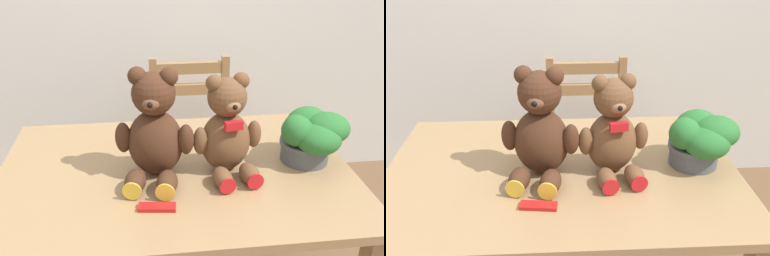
# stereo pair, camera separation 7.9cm
# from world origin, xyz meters

# --- Properties ---
(dining_table) EXTENTS (1.20, 0.82, 0.72)m
(dining_table) POSITION_xyz_m (0.00, 0.41, 0.61)
(dining_table) COLOR #9E7A51
(dining_table) RESTS_ON ground_plane
(wooden_chair_behind) EXTENTS (0.43, 0.39, 0.84)m
(wooden_chair_behind) POSITION_xyz_m (0.15, 1.20, 0.43)
(wooden_chair_behind) COLOR #997047
(wooden_chair_behind) RESTS_ON ground_plane
(teddy_bear_left) EXTENTS (0.26, 0.28, 0.37)m
(teddy_bear_left) POSITION_xyz_m (-0.07, 0.39, 0.88)
(teddy_bear_left) COLOR #472819
(teddy_bear_left) RESTS_ON dining_table
(teddy_bear_right) EXTENTS (0.24, 0.25, 0.34)m
(teddy_bear_right) POSITION_xyz_m (0.17, 0.39, 0.86)
(teddy_bear_right) COLOR brown
(teddy_bear_right) RESTS_ON dining_table
(potted_plant) EXTENTS (0.24, 0.22, 0.18)m
(potted_plant) POSITION_xyz_m (0.47, 0.42, 0.82)
(potted_plant) COLOR #4C5156
(potted_plant) RESTS_ON dining_table
(chocolate_bar) EXTENTS (0.11, 0.05, 0.01)m
(chocolate_bar) POSITION_xyz_m (-0.07, 0.19, 0.72)
(chocolate_bar) COLOR red
(chocolate_bar) RESTS_ON dining_table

